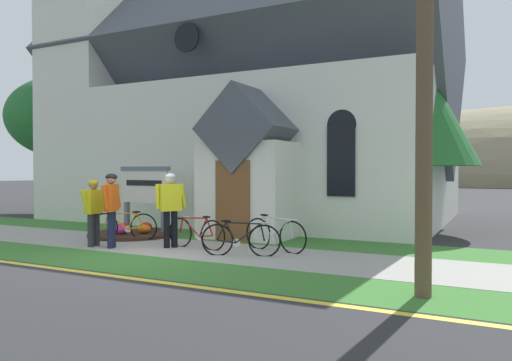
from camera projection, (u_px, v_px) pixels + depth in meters
The scene contains 17 objects.
ground at pixel (232, 235), 13.78m from camera, with size 140.00×140.00×0.00m, color #2B2B2D.
sidewalk_slab at pixel (117, 242), 12.41m from camera, with size 32.00×2.42×0.01m, color #99968E.
grass_verge at pixel (51, 255), 10.59m from camera, with size 32.00×1.67×0.01m, color #38722D.
church_lawn at pixel (169, 233), 14.33m from camera, with size 24.00×1.89×0.01m, color #38722D.
curb_paint_stripe at pixel (10, 262), 9.71m from camera, with size 28.00×0.16×0.01m, color yellow.
church_building at pixel (246, 99), 19.34m from camera, with size 14.58×11.59×13.28m.
church_sign at pixel (145, 188), 14.14m from camera, with size 1.86×0.27×1.95m.
flower_bed at pixel (132, 233), 13.65m from camera, with size 2.37×2.37×0.34m.
bicycle_orange at pixel (240, 239), 10.44m from camera, with size 1.64×0.62×0.79m.
bicycle_blue at pixel (196, 233), 11.43m from camera, with size 1.71×0.23×0.81m.
bicycle_green at pixel (124, 226), 12.79m from camera, with size 1.71×0.64×0.79m.
bicycle_yellow at pixel (275, 234), 11.06m from camera, with size 1.71×0.46×0.85m.
cyclist_in_blue_jersey at pixel (111, 204), 11.47m from camera, with size 0.37×0.77×1.76m.
cyclist_in_white_jersey at pixel (170, 204), 11.51m from camera, with size 0.49×0.61×1.77m.
cyclist_in_green_jersey at pixel (94, 208), 11.73m from camera, with size 0.28×0.71×1.61m.
roadside_conifer at pixel (406, 99), 14.55m from camera, with size 4.22×4.22×6.01m.
yard_deciduous_tree at pixel (65, 118), 21.09m from camera, with size 4.83×4.83×5.88m.
Camera 1 is at (6.86, -7.93, 1.84)m, focal length 34.19 mm.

